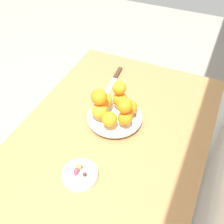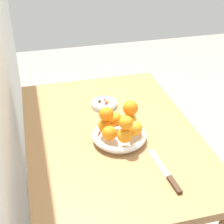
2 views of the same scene
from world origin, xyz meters
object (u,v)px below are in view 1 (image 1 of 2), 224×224
object	(u,v)px
orange_8	(99,97)
orange_0	(100,110)
candy_dish	(80,175)
knife	(114,80)
candy_ball_0	(76,171)
candy_ball_3	(85,175)
orange_7	(119,88)
orange_5	(105,101)
candy_ball_1	(76,174)
orange_4	(120,99)
orange_6	(125,106)
candy_ball_4	(77,170)
candy_ball_2	(81,167)
dining_table	(112,147)
candy_ball_5	(79,167)
orange_2	(125,118)
orange_1	(109,119)
fruit_bowl	(115,118)
orange_3	(130,107)

from	to	relation	value
orange_8	orange_0	bearing A→B (deg)	25.41
candy_dish	knife	size ratio (longest dim) A/B	0.50
candy_ball_0	candy_ball_3	world-z (taller)	candy_ball_0
orange_7	candy_ball_0	bearing A→B (deg)	-0.79
orange_5	candy_ball_1	size ratio (longest dim) A/B	4.67
candy_dish	candy_ball_3	bearing A→B (deg)	85.60
orange_4	orange_6	size ratio (longest dim) A/B	1.03
candy_ball_1	candy_ball_4	distance (m)	0.01
orange_4	candy_ball_2	world-z (taller)	orange_4
candy_ball_4	orange_0	bearing A→B (deg)	-171.96
candy_ball_4	knife	world-z (taller)	candy_ball_4
dining_table	candy_ball_5	world-z (taller)	candy_ball_5
orange_4	candy_ball_5	bearing A→B (deg)	-1.76
orange_2	orange_8	xyz separation A→B (m)	(-0.00, -0.11, 0.07)
candy_ball_1	candy_ball_4	bearing A→B (deg)	-169.59
orange_1	orange_8	bearing A→B (deg)	-119.65
fruit_bowl	orange_1	bearing A→B (deg)	3.25
orange_5	orange_6	xyz separation A→B (m)	(0.05, 0.11, 0.06)
fruit_bowl	orange_3	xyz separation A→B (m)	(-0.03, 0.05, 0.05)
candy_ball_0	candy_ball_5	bearing A→B (deg)	-177.90
orange_2	candy_dish	bearing A→B (deg)	-12.33
candy_dish	candy_ball_5	bearing A→B (deg)	-141.97
orange_3	candy_ball_1	distance (m)	0.36
fruit_bowl	orange_3	world-z (taller)	orange_3
candy_dish	candy_ball_3	distance (m)	0.03
candy_dish	orange_5	size ratio (longest dim) A/B	1.96
orange_3	candy_ball_2	world-z (taller)	orange_3
candy_dish	orange_3	distance (m)	0.35
knife	fruit_bowl	bearing A→B (deg)	24.23
orange_0	orange_2	size ratio (longest dim) A/B	1.15
orange_0	orange_8	size ratio (longest dim) A/B	1.05
orange_1	candy_ball_5	xyz separation A→B (m)	(0.23, -0.02, -0.04)
orange_5	candy_ball_0	bearing A→B (deg)	7.62
dining_table	orange_4	size ratio (longest dim) A/B	17.27
orange_3	candy_ball_2	distance (m)	0.33
orange_2	orange_5	distance (m)	0.13
fruit_bowl	candy_dish	size ratio (longest dim) A/B	1.81
orange_8	candy_ball_4	size ratio (longest dim) A/B	3.48
orange_2	candy_ball_3	bearing A→B (deg)	-7.38
orange_4	candy_ball_1	distance (m)	0.38
candy_dish	orange_1	world-z (taller)	orange_1
candy_dish	orange_8	bearing A→B (deg)	-169.26
orange_5	candy_ball_3	distance (m)	0.35
dining_table	orange_3	size ratio (longest dim) A/B	17.51
orange_0	candy_ball_0	size ratio (longest dim) A/B	3.46
orange_7	orange_4	bearing A→B (deg)	102.30
dining_table	orange_0	bearing A→B (deg)	-117.12
orange_1	orange_7	world-z (taller)	orange_7
orange_8	candy_ball_5	world-z (taller)	orange_8
orange_4	candy_ball_3	world-z (taller)	orange_4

